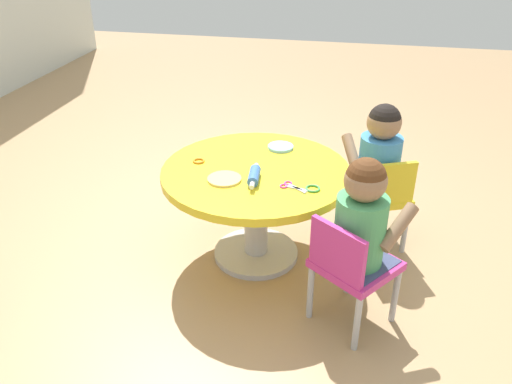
# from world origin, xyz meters

# --- Properties ---
(ground_plane) EXTENTS (10.00, 10.00, 0.00)m
(ground_plane) POSITION_xyz_m (0.00, 0.00, 0.00)
(ground_plane) COLOR tan
(craft_table) EXTENTS (0.92, 0.92, 0.51)m
(craft_table) POSITION_xyz_m (0.00, 0.00, 0.39)
(craft_table) COLOR silver
(craft_table) RESTS_ON ground
(child_chair_left) EXTENTS (0.42, 0.42, 0.54)m
(child_chair_left) POSITION_xyz_m (-0.41, -0.49, 0.31)
(child_chair_left) COLOR #B7B7BC
(child_chair_left) RESTS_ON ground
(seated_child_left) EXTENTS (0.44, 0.42, 0.51)m
(seated_child_left) POSITION_xyz_m (-0.38, -0.52, 0.53)
(seated_child_left) COLOR #3F4772
(seated_child_left) RESTS_ON ground
(child_chair_right) EXTENTS (0.40, 0.40, 0.54)m
(child_chair_right) POSITION_xyz_m (0.23, -0.60, 0.31)
(child_chair_right) COLOR #B7B7BC
(child_chair_right) RESTS_ON ground
(seated_child_right) EXTENTS (0.42, 0.38, 0.51)m
(seated_child_right) POSITION_xyz_m (0.26, -0.58, 0.53)
(seated_child_right) COLOR #3F4772
(seated_child_right) RESTS_ON ground
(rolling_pin) EXTENTS (0.23, 0.07, 0.05)m
(rolling_pin) POSITION_xyz_m (-0.12, -0.02, 0.53)
(rolling_pin) COLOR #3F72CC
(rolling_pin) RESTS_ON craft_table
(craft_scissors) EXTENTS (0.11, 0.14, 0.01)m
(craft_scissors) POSITION_xyz_m (-0.15, -0.19, 0.51)
(craft_scissors) COLOR silver
(craft_scissors) RESTS_ON craft_table
(playdough_blob_0) EXTENTS (0.13, 0.13, 0.01)m
(playdough_blob_0) POSITION_xyz_m (0.27, -0.08, 0.52)
(playdough_blob_0) COLOR #8CCCF2
(playdough_blob_0) RESTS_ON craft_table
(playdough_blob_1) EXTENTS (0.16, 0.16, 0.01)m
(playdough_blob_1) POSITION_xyz_m (-0.14, 0.12, 0.51)
(playdough_blob_1) COLOR #F2CC72
(playdough_blob_1) RESTS_ON craft_table
(cookie_cutter_0) EXTENTS (0.06, 0.06, 0.01)m
(cookie_cutter_0) POSITION_xyz_m (0.02, 0.30, 0.51)
(cookie_cutter_0) COLOR orange
(cookie_cutter_0) RESTS_ON craft_table
(cookie_cutter_1) EXTENTS (0.07, 0.07, 0.01)m
(cookie_cutter_1) POSITION_xyz_m (-0.15, -0.29, 0.51)
(cookie_cutter_1) COLOR #4CB259
(cookie_cutter_1) RESTS_ON craft_table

